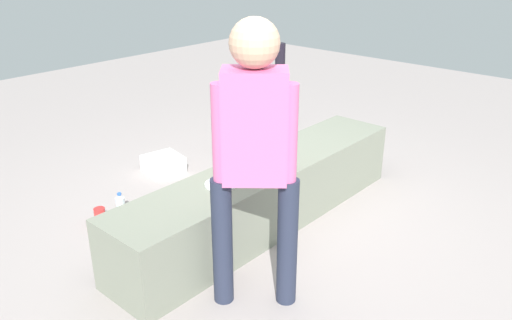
% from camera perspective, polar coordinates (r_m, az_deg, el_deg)
% --- Properties ---
extents(ground_plane, '(12.00, 12.00, 0.00)m').
position_cam_1_polar(ground_plane, '(3.98, 1.06, -7.03)').
color(ground_plane, '#A29694').
extents(concrete_ledge, '(2.65, 0.52, 0.49)m').
position_cam_1_polar(concrete_ledge, '(3.86, 1.09, -3.85)').
color(concrete_ledge, gray).
rests_on(concrete_ledge, ground_plane).
extents(child_seated, '(0.28, 0.33, 0.48)m').
position_cam_1_polar(child_seated, '(3.57, 0.31, 1.95)').
color(child_seated, navy).
rests_on(child_seated, concrete_ledge).
extents(adult_standing, '(0.38, 0.40, 1.67)m').
position_cam_1_polar(adult_standing, '(2.71, -0.15, 1.69)').
color(adult_standing, '#262C41').
rests_on(adult_standing, ground_plane).
extents(cake_plate, '(0.22, 0.22, 0.07)m').
position_cam_1_polar(cake_plate, '(3.44, -3.95, -2.45)').
color(cake_plate, white).
rests_on(cake_plate, concrete_ledge).
extents(gift_bag, '(0.20, 0.12, 0.32)m').
position_cam_1_polar(gift_bag, '(4.70, 2.14, -0.17)').
color(gift_bag, gold).
rests_on(gift_bag, ground_plane).
extents(railing_post, '(0.36, 0.36, 1.01)m').
position_cam_1_polar(railing_post, '(5.71, 2.62, 6.53)').
color(railing_post, black).
rests_on(railing_post, ground_plane).
extents(water_bottle_near_gift, '(0.07, 0.07, 0.20)m').
position_cam_1_polar(water_bottle_near_gift, '(4.18, -14.86, -4.87)').
color(water_bottle_near_gift, silver).
rests_on(water_bottle_near_gift, ground_plane).
extents(party_cup_red, '(0.09, 0.09, 0.12)m').
position_cam_1_polar(party_cup_red, '(4.15, -16.99, -5.89)').
color(party_cup_red, red).
rests_on(party_cup_red, ground_plane).
extents(cake_box_white, '(0.38, 0.38, 0.15)m').
position_cam_1_polar(cake_box_white, '(4.90, -10.29, -0.41)').
color(cake_box_white, white).
rests_on(cake_box_white, ground_plane).
extents(handbag_black_leather, '(0.32, 0.10, 0.33)m').
position_cam_1_polar(handbag_black_leather, '(5.31, -1.98, 2.32)').
color(handbag_black_leather, black).
rests_on(handbag_black_leather, ground_plane).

